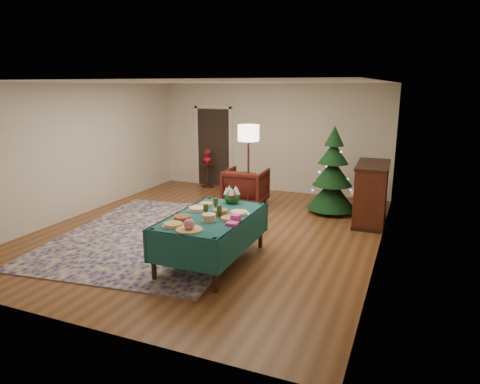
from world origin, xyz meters
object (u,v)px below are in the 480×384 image
at_px(armchair, 246,185).
at_px(potted_plant, 207,159).
at_px(buffet_table, 212,225).
at_px(piano, 371,194).
at_px(christmas_tree, 332,174).
at_px(gift_box, 236,218).
at_px(floor_lamp, 249,138).
at_px(side_table, 208,175).

bearing_deg(armchair, potted_plant, -40.99).
xyz_separation_m(buffet_table, piano, (2.01, 3.00, -0.03)).
bearing_deg(christmas_tree, piano, -24.30).
relative_size(buffet_table, armchair, 2.12).
distance_m(buffet_table, potted_plant, 5.08).
relative_size(buffet_table, gift_box, 16.09).
bearing_deg(floor_lamp, gift_box, -71.89).
distance_m(armchair, floor_lamp, 1.18).
distance_m(floor_lamp, potted_plant, 2.56).
bearing_deg(gift_box, buffet_table, 162.99).
relative_size(floor_lamp, potted_plant, 4.95).
distance_m(gift_box, piano, 3.51).
bearing_deg(christmas_tree, armchair, -175.49).
distance_m(potted_plant, christmas_tree, 3.69).
bearing_deg(buffet_table, gift_box, -17.01).
xyz_separation_m(armchair, piano, (2.74, -0.23, 0.12)).
bearing_deg(gift_box, armchair, 109.36).
distance_m(gift_box, armchair, 3.59).
xyz_separation_m(gift_box, floor_lamp, (-0.99, 3.02, 0.76)).
xyz_separation_m(floor_lamp, side_table, (-1.80, 1.62, -1.25)).
bearing_deg(armchair, buffet_table, 100.24).
bearing_deg(buffet_table, piano, 56.18).
bearing_deg(potted_plant, buffet_table, -62.56).
bearing_deg(potted_plant, floor_lamp, -41.99).
bearing_deg(potted_plant, christmas_tree, -17.81).
bearing_deg(gift_box, christmas_tree, 78.45).
height_order(armchair, side_table, armchair).
xyz_separation_m(potted_plant, christmas_tree, (3.51, -1.13, 0.08)).
relative_size(potted_plant, piano, 0.27).
distance_m(buffet_table, armchair, 3.31).
bearing_deg(piano, potted_plant, 160.90).
height_order(buffet_table, gift_box, gift_box).
bearing_deg(floor_lamp, side_table, 138.01).
distance_m(armchair, side_table, 2.06).
height_order(floor_lamp, christmas_tree, christmas_tree).
relative_size(gift_box, armchair, 0.13).
bearing_deg(buffet_table, potted_plant, 117.44).
distance_m(armchair, christmas_tree, 1.94).
relative_size(armchair, piano, 0.66).
bearing_deg(floor_lamp, buffet_table, -79.46).
bearing_deg(potted_plant, side_table, 90.00).
distance_m(buffet_table, gift_box, 0.51).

